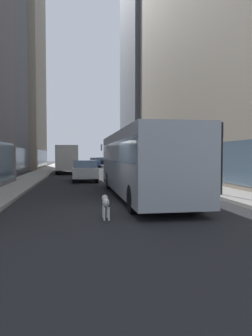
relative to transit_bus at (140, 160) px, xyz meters
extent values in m
plane|color=#232326|center=(-1.20, 31.80, -1.78)|extent=(120.00, 120.00, 0.00)
cube|color=#ADA89E|center=(-6.90, 31.80, -1.70)|extent=(2.40, 110.00, 0.15)
cube|color=#9E9991|center=(4.50, 31.80, -1.70)|extent=(2.40, 110.00, 0.15)
cube|color=slate|center=(-9.04, 18.28, -0.18)|extent=(0.08, 14.34, 2.40)
cube|color=#B2A893|center=(-13.10, 34.78, 12.92)|extent=(9.78, 14.45, 29.40)
cube|color=slate|center=(-8.23, 34.78, -0.18)|extent=(0.08, 13.00, 2.40)
cube|color=slate|center=(5.60, 2.85, -0.18)|extent=(0.08, 18.09, 2.40)
cube|color=#A0937F|center=(10.70, 23.45, 13.01)|extent=(8.15, 16.37, 29.58)
cube|color=slate|center=(6.65, 23.45, -0.18)|extent=(0.08, 14.73, 2.40)
cube|color=slate|center=(10.70, 41.48, 18.06)|extent=(9.25, 16.83, 39.67)
cube|color=slate|center=(6.10, 41.48, -0.18)|extent=(0.08, 15.15, 2.40)
cube|color=#999EA3|center=(0.00, -0.01, -0.10)|extent=(2.55, 11.50, 2.75)
cube|color=slate|center=(0.00, -0.01, 0.39)|extent=(2.57, 11.04, 0.90)
cube|color=black|center=(0.00, 5.69, -1.23)|extent=(2.55, 0.16, 0.44)
cylinder|color=black|center=(-1.12, 3.54, -1.28)|extent=(0.30, 1.00, 1.00)
cylinder|color=black|center=(1.13, 3.54, -1.28)|extent=(0.30, 1.00, 1.00)
cylinder|color=black|center=(-1.12, -4.16, -1.28)|extent=(0.30, 1.00, 1.00)
cylinder|color=black|center=(1.13, -4.16, -1.28)|extent=(0.30, 1.00, 1.00)
cube|color=silver|center=(-1.45, 5.14, 0.72)|extent=(0.08, 0.24, 0.40)
cube|color=#4C6BB7|center=(0.00, 37.38, -1.08)|extent=(1.72, 4.15, 0.75)
cube|color=slate|center=(0.00, 37.17, -0.43)|extent=(1.58, 1.87, 0.55)
cylinder|color=black|center=(-0.75, 39.04, -1.46)|extent=(0.22, 0.64, 0.64)
cylinder|color=black|center=(0.75, 39.04, -1.46)|extent=(0.22, 0.64, 0.64)
cylinder|color=black|center=(-0.75, 35.72, -1.46)|extent=(0.22, 0.64, 0.64)
cylinder|color=black|center=(0.75, 35.72, -1.46)|extent=(0.22, 0.64, 0.64)
cube|color=silver|center=(-2.40, 9.47, -1.08)|extent=(1.85, 4.34, 0.75)
cube|color=slate|center=(-2.40, 9.26, -0.43)|extent=(1.70, 1.95, 0.55)
cylinder|color=black|center=(-3.21, 11.23, -1.46)|extent=(0.22, 0.64, 0.64)
cylinder|color=black|center=(-1.59, 11.23, -1.46)|extent=(0.22, 0.64, 0.64)
cylinder|color=black|center=(-3.21, 7.72, -1.46)|extent=(0.22, 0.64, 0.64)
cylinder|color=black|center=(-1.59, 7.72, -1.46)|extent=(0.22, 0.64, 0.64)
cube|color=#B7BABF|center=(1.60, 23.08, -1.08)|extent=(1.79, 4.13, 0.75)
cube|color=slate|center=(1.60, 22.87, -0.43)|extent=(1.65, 1.86, 0.55)
cylinder|color=black|center=(0.81, 24.73, -1.46)|extent=(0.22, 0.64, 0.64)
cylinder|color=black|center=(2.39, 24.73, -1.46)|extent=(0.22, 0.64, 0.64)
cylinder|color=black|center=(0.81, 21.43, -1.46)|extent=(0.22, 0.64, 0.64)
cylinder|color=black|center=(2.39, 21.43, -1.46)|extent=(0.22, 0.64, 0.64)
cube|color=slate|center=(-4.00, 33.65, -1.08)|extent=(1.77, 4.54, 0.75)
cube|color=slate|center=(-4.00, 33.42, -0.43)|extent=(1.63, 2.04, 0.55)
cylinder|color=black|center=(-4.77, 35.50, -1.46)|extent=(0.22, 0.64, 0.64)
cylinder|color=black|center=(-3.23, 35.50, -1.46)|extent=(0.22, 0.64, 0.64)
cylinder|color=black|center=(-4.77, 31.79, -1.46)|extent=(0.22, 0.64, 0.64)
cylinder|color=black|center=(-3.23, 31.79, -1.46)|extent=(0.22, 0.64, 0.64)
cube|color=black|center=(1.60, 43.24, -1.08)|extent=(1.88, 4.61, 0.75)
cube|color=slate|center=(1.60, 43.01, -0.43)|extent=(1.73, 2.07, 0.55)
cylinder|color=black|center=(0.77, 45.13, -1.46)|extent=(0.22, 0.64, 0.64)
cylinder|color=black|center=(2.43, 45.13, -1.46)|extent=(0.22, 0.64, 0.64)
cylinder|color=black|center=(0.77, 41.35, -1.46)|extent=(0.22, 0.64, 0.64)
cylinder|color=black|center=(2.43, 41.35, -1.46)|extent=(0.22, 0.64, 0.64)
cube|color=#A51919|center=(-4.00, 23.61, -0.28)|extent=(2.30, 2.00, 2.10)
cube|color=silver|center=(-4.00, 19.86, -0.03)|extent=(2.30, 5.50, 2.60)
cylinder|color=black|center=(-5.01, 23.61, -1.33)|extent=(0.28, 0.90, 0.90)
cylinder|color=black|center=(-2.99, 23.61, -1.33)|extent=(0.28, 0.90, 0.90)
cylinder|color=black|center=(-5.01, 18.11, -1.33)|extent=(0.28, 0.90, 0.90)
cylinder|color=black|center=(-2.99, 18.11, -1.33)|extent=(0.28, 0.90, 0.90)
ellipsoid|color=white|center=(-2.13, -4.93, -1.25)|extent=(0.22, 0.60, 0.26)
sphere|color=white|center=(-2.13, -4.55, -1.16)|extent=(0.20, 0.20, 0.20)
sphere|color=black|center=(-2.19, -4.53, -1.14)|extent=(0.07, 0.07, 0.07)
sphere|color=black|center=(-2.07, -4.53, -1.14)|extent=(0.07, 0.07, 0.07)
cylinder|color=white|center=(-2.13, -5.33, -1.20)|extent=(0.03, 0.16, 0.19)
cylinder|color=white|center=(-2.20, -4.72, -1.58)|extent=(0.06, 0.06, 0.40)
cylinder|color=white|center=(-2.06, -4.72, -1.58)|extent=(0.06, 0.06, 0.40)
cylinder|color=white|center=(-2.20, -5.14, -1.58)|extent=(0.06, 0.06, 0.40)
cylinder|color=white|center=(-2.06, -5.14, -1.58)|extent=(0.06, 0.06, 0.40)
sphere|color=black|center=(-2.08, -4.83, -1.21)|extent=(0.04, 0.04, 0.04)
sphere|color=black|center=(-2.19, -5.01, -1.23)|extent=(0.04, 0.04, 0.04)
sphere|color=black|center=(-2.11, -5.11, -1.19)|extent=(0.04, 0.04, 0.04)
cylinder|color=black|center=(3.70, -0.91, 0.07)|extent=(0.12, 0.12, 3.40)
cube|color=black|center=(3.70, -0.73, 1.42)|extent=(0.24, 0.20, 0.70)
sphere|color=red|center=(3.70, -0.62, 1.64)|extent=(0.11, 0.11, 0.11)
sphere|color=orange|center=(3.70, -0.62, 1.42)|extent=(0.11, 0.11, 0.11)
sphere|color=green|center=(3.70, -0.62, 1.20)|extent=(0.11, 0.11, 0.11)
camera|label=1|loc=(-3.04, -14.47, 0.22)|focal=32.92mm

